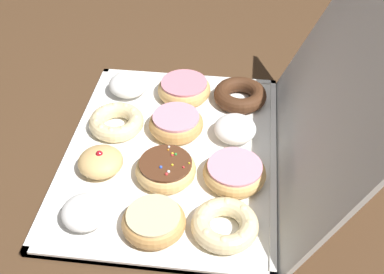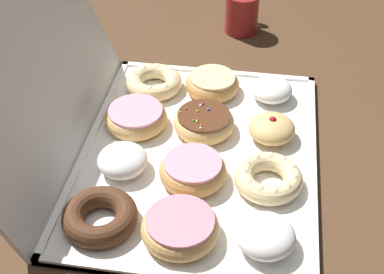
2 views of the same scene
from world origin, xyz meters
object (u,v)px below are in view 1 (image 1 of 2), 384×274
Objects in this scene: powdered_filled_donut_9 at (235,129)px; jelly_filled_donut_2 at (101,162)px; donut_box at (172,154)px; pink_frosted_donut_4 at (184,89)px; pink_frosted_donut_10 at (234,172)px; cruller_donut_11 at (225,225)px; powdered_filled_donut_3 at (85,212)px; glazed_ring_donut_7 at (153,221)px; sprinkle_donut_6 at (167,169)px; chocolate_cake_ring_donut_8 at (240,95)px; cruller_donut_1 at (116,121)px; powdered_filled_donut_0 at (128,85)px; pink_frosted_donut_5 at (175,123)px.

jelly_filled_donut_2 is at bearing -62.92° from powdered_filled_donut_9.
donut_box is 4.50× the size of pink_frosted_donut_4.
powdered_filled_donut_9 is at bearing 43.54° from pink_frosted_donut_4.
pink_frosted_donut_10 is at bearing 90.90° from jelly_filled_donut_2.
donut_box is at bearing -63.39° from powdered_filled_donut_9.
cruller_donut_11 is (0.12, 0.24, -0.00)m from jelly_filled_donut_2.
glazed_ring_donut_7 is (0.00, 0.12, -0.00)m from powdered_filled_donut_3.
powdered_filled_donut_9 is (-0.13, 0.12, 0.00)m from sprinkle_donut_6.
pink_frosted_donut_4 is 1.10× the size of glazed_ring_donut_7.
cruller_donut_11 is (0.37, -0.01, -0.00)m from chocolate_cake_ring_donut_8.
chocolate_cake_ring_donut_8 is at bearing 161.47° from glazed_ring_donut_7.
sprinkle_donut_6 is 0.97× the size of chocolate_cake_ring_donut_8.
powdered_filled_donut_3 is (0.12, 0.01, -0.00)m from jelly_filled_donut_2.
cruller_donut_1 is at bearing -134.99° from cruller_donut_11.
jelly_filled_donut_2 is 1.00× the size of powdered_filled_donut_9.
pink_frosted_donut_4 is (-0.19, -0.00, 0.02)m from donut_box.
pink_frosted_donut_4 reaches higher than donut_box.
cruller_donut_1 is (-0.06, -0.13, 0.02)m from donut_box.
powdered_filled_donut_9 reaches higher than sprinkle_donut_6.
pink_frosted_donut_10 is at bearing 27.12° from pink_frosted_donut_4.
pink_frosted_donut_4 reaches higher than chocolate_cake_ring_donut_8.
pink_frosted_donut_4 is (-0.00, 0.13, -0.00)m from powdered_filled_donut_0.
powdered_filled_donut_9 is (-0.06, 0.12, 0.03)m from donut_box.
powdered_filled_donut_3 is (0.38, 0.01, -0.00)m from powdered_filled_donut_0.
pink_frosted_donut_4 is 1.02× the size of chocolate_cake_ring_donut_8.
powdered_filled_donut_0 is 0.13m from pink_frosted_donut_4.
powdered_filled_donut_9 is (0.12, -0.00, 0.00)m from chocolate_cake_ring_donut_8.
glazed_ring_donut_7 is (0.38, 0.13, -0.00)m from powdered_filled_donut_0.
powdered_filled_donut_9 reaches higher than pink_frosted_donut_5.
cruller_donut_11 is at bearing -4.23° from pink_frosted_donut_10.
glazed_ring_donut_7 is at bearing -18.53° from chocolate_cake_ring_donut_8.
pink_frosted_donut_4 is at bearing 162.55° from powdered_filled_donut_3.
powdered_filled_donut_9 is 0.12m from pink_frosted_donut_10.
jelly_filled_donut_2 is at bearing -45.14° from chocolate_cake_ring_donut_8.
donut_box is 0.23m from powdered_filled_donut_3.
pink_frosted_donut_4 is 0.12m from pink_frosted_donut_5.
sprinkle_donut_6 is (0.13, 0.00, -0.00)m from pink_frosted_donut_5.
pink_frosted_donut_5 is 0.12m from powdered_filled_donut_9.
chocolate_cake_ring_donut_8 is 1.37× the size of powdered_filled_donut_9.
cruller_donut_1 is at bearing -89.78° from powdered_filled_donut_9.
sprinkle_donut_6 is 0.97× the size of pink_frosted_donut_10.
powdered_filled_donut_0 is at bearing -152.99° from sprinkle_donut_6.
sprinkle_donut_6 is at bearing -87.11° from pink_frosted_donut_10.
pink_frosted_donut_10 is at bearing 45.66° from pink_frosted_donut_5.
pink_frosted_donut_4 is at bearing -136.46° from powdered_filled_donut_9.
jelly_filled_donut_2 is 0.28m from powdered_filled_donut_9.
cruller_donut_1 reaches higher than donut_box.
cruller_donut_11 reaches higher than donut_box.
donut_box is 6.27× the size of powdered_filled_donut_9.
glazed_ring_donut_7 is at bearing 44.33° from jelly_filled_donut_2.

